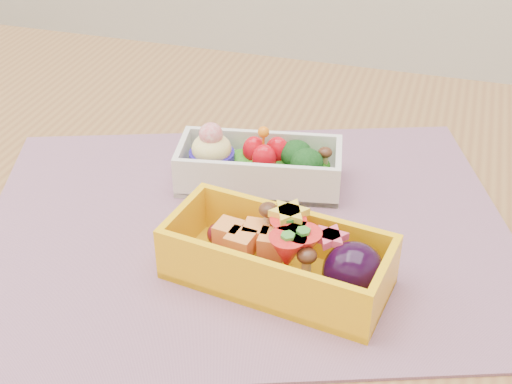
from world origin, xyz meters
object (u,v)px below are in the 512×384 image
(table, at_px, (262,307))
(bento_white, at_px, (258,165))
(bento_yellow, at_px, (282,257))
(placemat, at_px, (247,228))

(table, xyz_separation_m, bento_white, (-0.02, 0.07, 0.12))
(table, xyz_separation_m, bento_yellow, (0.04, -0.07, 0.13))
(table, height_order, bento_yellow, bento_yellow)
(bento_yellow, bearing_deg, bento_white, 122.25)
(placemat, relative_size, bento_yellow, 2.51)
(table, distance_m, bento_white, 0.14)
(table, xyz_separation_m, placemat, (-0.01, -0.01, 0.10))
(placemat, bearing_deg, bento_white, 98.58)
(bento_white, relative_size, bento_yellow, 0.89)
(placemat, height_order, bento_white, bento_white)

